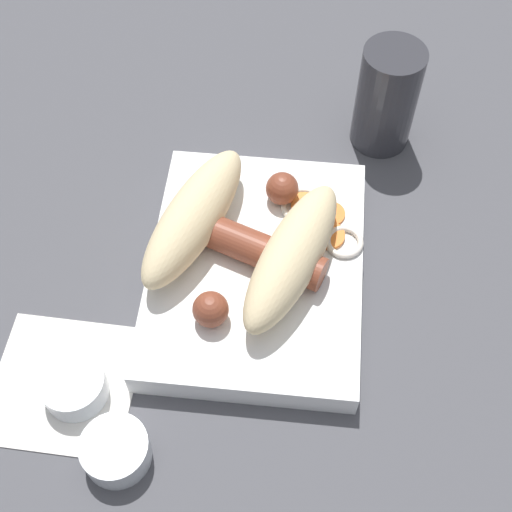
{
  "coord_description": "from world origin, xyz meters",
  "views": [
    {
      "loc": [
        0.33,
        0.03,
        0.56
      ],
      "look_at": [
        0.0,
        0.0,
        0.04
      ],
      "focal_mm": 50.0,
      "sensor_mm": 36.0,
      "label": 1
    }
  ],
  "objects": [
    {
      "name": "drink_glass",
      "position": [
        -0.19,
        0.11,
        0.06
      ],
      "size": [
        0.06,
        0.06,
        0.11
      ],
      "color": "#333338",
      "rests_on": "ground_plane"
    },
    {
      "name": "condiment_cup_near",
      "position": [
        0.13,
        -0.14,
        0.01
      ],
      "size": [
        0.05,
        0.05,
        0.03
      ],
      "color": "silver",
      "rests_on": "ground_plane"
    },
    {
      "name": "pickled_veggies",
      "position": [
        -0.05,
        0.05,
        0.03
      ],
      "size": [
        0.08,
        0.08,
        0.01
      ],
      "color": "orange",
      "rests_on": "food_tray"
    },
    {
      "name": "food_tray",
      "position": [
        0.0,
        0.0,
        0.01
      ],
      "size": [
        0.24,
        0.19,
        0.03
      ],
      "color": "white",
      "rests_on": "ground_plane"
    },
    {
      "name": "bread_roll",
      "position": [
        -0.01,
        -0.01,
        0.05
      ],
      "size": [
        0.2,
        0.19,
        0.05
      ],
      "color": "beige",
      "rests_on": "food_tray"
    },
    {
      "name": "condiment_cup_far",
      "position": [
        0.17,
        -0.09,
        0.01
      ],
      "size": [
        0.05,
        0.05,
        0.03
      ],
      "color": "silver",
      "rests_on": "ground_plane"
    },
    {
      "name": "ground_plane",
      "position": [
        0.0,
        0.0,
        0.0
      ],
      "size": [
        3.0,
        3.0,
        0.0
      ],
      "primitive_type": "plane",
      "color": "#4C4C51"
    },
    {
      "name": "sausage",
      "position": [
        -0.01,
        -0.01,
        0.04
      ],
      "size": [
        0.16,
        0.14,
        0.03
      ],
      "color": "brown",
      "rests_on": "food_tray"
    },
    {
      "name": "napkin",
      "position": [
        0.12,
        -0.15,
        0.0
      ],
      "size": [
        0.12,
        0.12,
        0.0
      ],
      "color": "white",
      "rests_on": "ground_plane"
    }
  ]
}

